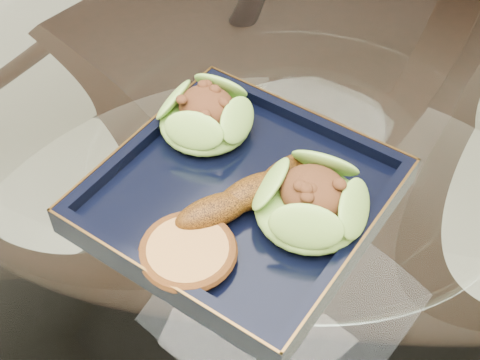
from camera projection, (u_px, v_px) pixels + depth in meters
The scene contains 7 objects.
dining_table at pixel (287, 274), 0.83m from camera, with size 1.13×1.13×0.77m.
dining_chair at pixel (320, 40), 1.16m from camera, with size 0.47×0.47×1.08m.
navy_plate at pixel (240, 199), 0.69m from camera, with size 0.27×0.27×0.02m, color black.
lettuce_wrap_left at pixel (205, 118), 0.73m from camera, with size 0.10×0.10×0.04m, color #5F982C.
lettuce_wrap_right at pixel (311, 205), 0.65m from camera, with size 0.11×0.11×0.04m, color #5D9029.
roasted_plantain at pixel (250, 193), 0.66m from camera, with size 0.16×0.03×0.03m, color #61340A.
crumb_patty at pixel (188, 253), 0.62m from camera, with size 0.08×0.08×0.02m, color #B3793B.
Camera 1 is at (0.26, -0.40, 1.30)m, focal length 50.00 mm.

